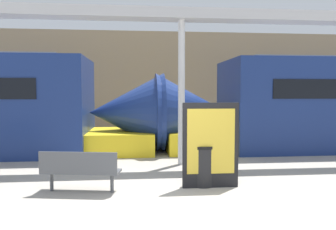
{
  "coord_description": "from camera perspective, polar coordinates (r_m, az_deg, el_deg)",
  "views": [
    {
      "loc": [
        -0.84,
        -5.11,
        1.97
      ],
      "look_at": [
        -0.02,
        3.28,
        1.4
      ],
      "focal_mm": 35.0,
      "sensor_mm": 36.0,
      "label": 1
    }
  ],
  "objects": [
    {
      "name": "ground_plane",
      "position": [
        5.54,
        3.67,
        -16.97
      ],
      "size": [
        60.0,
        60.0,
        0.0
      ],
      "primitive_type": "plane",
      "color": "#A8A093"
    },
    {
      "name": "station_wall",
      "position": [
        16.37,
        -2.63,
        5.71
      ],
      "size": [
        56.0,
        0.2,
        5.0
      ],
      "primitive_type": "cube",
      "color": "#9E8460",
      "rests_on": "ground_plane"
    },
    {
      "name": "bench_near",
      "position": [
        6.74,
        -15.09,
        -8.97
      ],
      "size": [
        1.6,
        0.7,
        0.83
      ],
      "rotation": [
        0.0,
        0.0,
        -0.17
      ],
      "color": "#4C4F54",
      "rests_on": "ground_plane"
    },
    {
      "name": "trash_bin",
      "position": [
        7.08,
        6.05,
        -8.67
      ],
      "size": [
        0.54,
        0.54,
        0.86
      ],
      "color": "black",
      "rests_on": "ground_plane"
    },
    {
      "name": "poster_board",
      "position": [
        6.85,
        7.43,
        -5.19
      ],
      "size": [
        1.17,
        0.07,
        1.77
      ],
      "color": "black",
      "rests_on": "ground_plane"
    },
    {
      "name": "support_column_near",
      "position": [
        8.95,
        2.35,
        3.83
      ],
      "size": [
        0.18,
        0.18,
        3.93
      ],
      "primitive_type": "cylinder",
      "color": "silver",
      "rests_on": "ground_plane"
    },
    {
      "name": "canopy_beam",
      "position": [
        9.19,
        2.39,
        17.05
      ],
      "size": [
        28.0,
        0.6,
        0.28
      ],
      "primitive_type": "cube",
      "color": "#B7B7BC",
      "rests_on": "support_column_near"
    }
  ]
}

